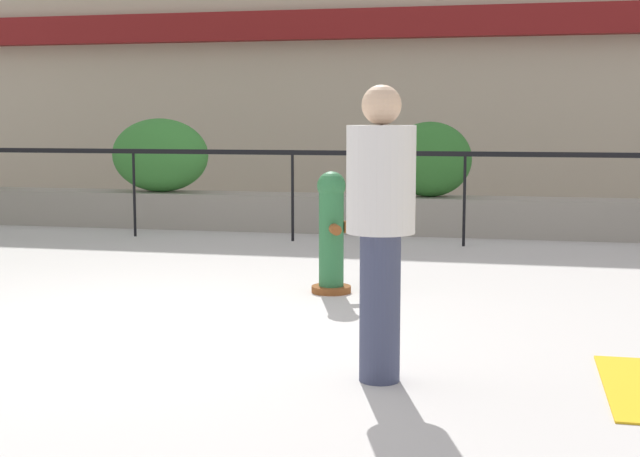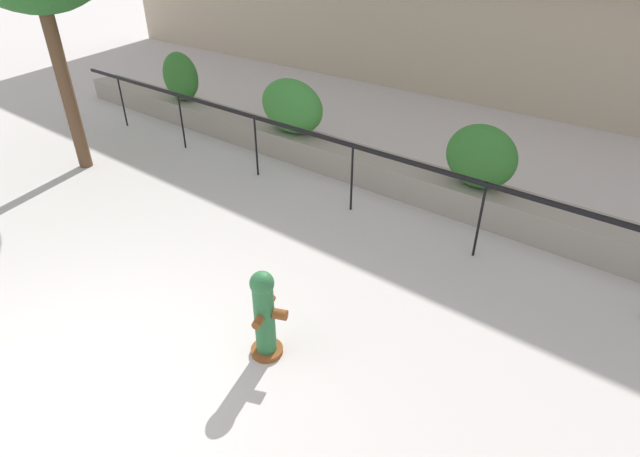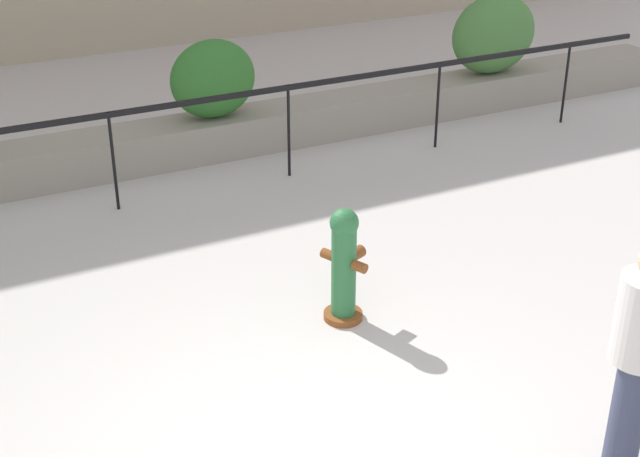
{
  "view_description": "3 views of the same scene",
  "coord_description": "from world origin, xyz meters",
  "views": [
    {
      "loc": [
        2.74,
        -5.94,
        1.53
      ],
      "look_at": [
        1.04,
        1.8,
        0.56
      ],
      "focal_mm": 50.0,
      "sensor_mm": 36.0,
      "label": 1
    },
    {
      "loc": [
        4.1,
        -1.04,
        4.03
      ],
      "look_at": [
        0.84,
        3.03,
        0.84
      ],
      "focal_mm": 28.0,
      "sensor_mm": 36.0,
      "label": 2
    },
    {
      "loc": [
        -2.13,
        -4.28,
        4.28
      ],
      "look_at": [
        1.11,
        2.05,
        0.76
      ],
      "focal_mm": 50.0,
      "sensor_mm": 36.0,
      "label": 3
    }
  ],
  "objects": [
    {
      "name": "planter_wall_low",
      "position": [
        0.0,
        6.0,
        0.25
      ],
      "size": [
        18.0,
        0.7,
        0.5
      ],
      "primitive_type": "cube",
      "color": "gray",
      "rests_on": "ground"
    },
    {
      "name": "hedge_bush_0",
      "position": [
        -5.64,
        6.0,
        1.04
      ],
      "size": [
        1.01,
        0.62,
        1.09
      ],
      "primitive_type": "ellipsoid",
      "color": "#2D6B28",
      "rests_on": "planter_wall_low"
    },
    {
      "name": "hedge_bush_1",
      "position": [
        -2.23,
        6.0,
        1.02
      ],
      "size": [
        1.44,
        0.7,
        1.05
      ],
      "primitive_type": "ellipsoid",
      "color": "#387F33",
      "rests_on": "planter_wall_low"
    },
    {
      "name": "ground_plane",
      "position": [
        0.0,
        0.0,
        0.0
      ],
      "size": [
        120.0,
        120.0,
        0.0
      ],
      "primitive_type": "plane",
      "color": "#BCB7B2"
    },
    {
      "name": "fence_railing_segment",
      "position": [
        -0.0,
        4.9,
        1.02
      ],
      "size": [
        15.0,
        0.05,
        1.15
      ],
      "color": "black",
      "rests_on": "ground"
    },
    {
      "name": "fire_hydrant",
      "position": [
        1.17,
        1.7,
        0.55
      ],
      "size": [
        0.48,
        0.47,
        1.08
      ],
      "color": "brown",
      "rests_on": "ground"
    },
    {
      "name": "hedge_bush_2",
      "position": [
        1.62,
        6.0,
        1.0
      ],
      "size": [
        1.11,
        0.63,
        1.0
      ],
      "primitive_type": "ellipsoid",
      "color": "#2D6B28",
      "rests_on": "planter_wall_low"
    }
  ]
}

